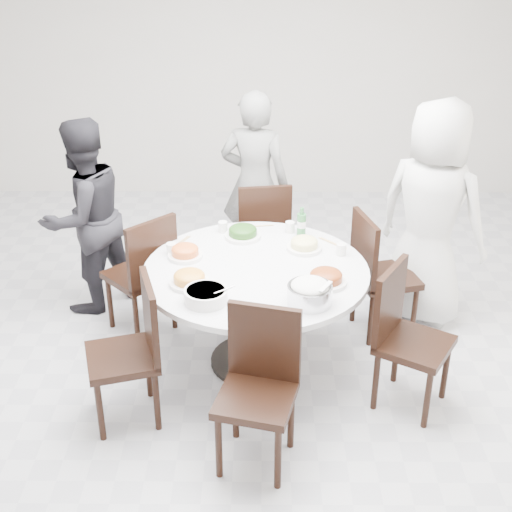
{
  "coord_description": "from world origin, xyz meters",
  "views": [
    {
      "loc": [
        0.16,
        -4.32,
        2.99
      ],
      "look_at": [
        0.13,
        -0.13,
        0.82
      ],
      "focal_mm": 50.0,
      "sensor_mm": 36.0,
      "label": 1
    }
  ],
  "objects_px": {
    "chair_n": "(262,232)",
    "chair_sw": "(122,355)",
    "beverage_bottle": "(302,222)",
    "diner_right": "(432,214)",
    "soup_bowl": "(206,296)",
    "chair_nw": "(139,272)",
    "chair_se": "(415,342)",
    "chair_ne": "(386,274)",
    "chair_s": "(256,396)",
    "rice_bowl": "(310,294)",
    "dining_table": "(256,317)",
    "diner_left": "(85,217)",
    "diner_middle": "(255,184)"
  },
  "relations": [
    {
      "from": "dining_table",
      "to": "diner_left",
      "type": "xyz_separation_m",
      "value": [
        -1.31,
        0.79,
        0.39
      ]
    },
    {
      "from": "dining_table",
      "to": "chair_se",
      "type": "bearing_deg",
      "value": -23.86
    },
    {
      "from": "chair_n",
      "to": "rice_bowl",
      "type": "bearing_deg",
      "value": 92.33
    },
    {
      "from": "chair_se",
      "to": "soup_bowl",
      "type": "bearing_deg",
      "value": 120.42
    },
    {
      "from": "chair_nw",
      "to": "diner_middle",
      "type": "relative_size",
      "value": 0.6
    },
    {
      "from": "dining_table",
      "to": "diner_middle",
      "type": "height_order",
      "value": "diner_middle"
    },
    {
      "from": "chair_s",
      "to": "rice_bowl",
      "type": "relative_size",
      "value": 3.45
    },
    {
      "from": "dining_table",
      "to": "chair_s",
      "type": "height_order",
      "value": "chair_s"
    },
    {
      "from": "chair_se",
      "to": "soup_bowl",
      "type": "relative_size",
      "value": 3.56
    },
    {
      "from": "chair_s",
      "to": "beverage_bottle",
      "type": "bearing_deg",
      "value": 92.23
    },
    {
      "from": "chair_sw",
      "to": "soup_bowl",
      "type": "bearing_deg",
      "value": 92.14
    },
    {
      "from": "chair_n",
      "to": "chair_s",
      "type": "distance_m",
      "value": 2.13
    },
    {
      "from": "diner_middle",
      "to": "diner_left",
      "type": "bearing_deg",
      "value": 37.27
    },
    {
      "from": "diner_right",
      "to": "beverage_bottle",
      "type": "xyz_separation_m",
      "value": [
        -0.96,
        -0.15,
        0.0
      ]
    },
    {
      "from": "dining_table",
      "to": "chair_nw",
      "type": "height_order",
      "value": "chair_nw"
    },
    {
      "from": "chair_nw",
      "to": "chair_se",
      "type": "distance_m",
      "value": 2.06
    },
    {
      "from": "rice_bowl",
      "to": "soup_bowl",
      "type": "relative_size",
      "value": 1.03
    },
    {
      "from": "diner_left",
      "to": "diner_right",
      "type": "bearing_deg",
      "value": 128.05
    },
    {
      "from": "chair_sw",
      "to": "chair_s",
      "type": "height_order",
      "value": "same"
    },
    {
      "from": "chair_ne",
      "to": "chair_se",
      "type": "height_order",
      "value": "same"
    },
    {
      "from": "chair_nw",
      "to": "chair_se",
      "type": "xyz_separation_m",
      "value": [
        1.86,
        -0.89,
        0.0
      ]
    },
    {
      "from": "chair_s",
      "to": "rice_bowl",
      "type": "bearing_deg",
      "value": 73.91
    },
    {
      "from": "rice_bowl",
      "to": "diner_right",
      "type": "bearing_deg",
      "value": 48.45
    },
    {
      "from": "soup_bowl",
      "to": "dining_table",
      "type": "bearing_deg",
      "value": 54.25
    },
    {
      "from": "dining_table",
      "to": "chair_sw",
      "type": "relative_size",
      "value": 1.58
    },
    {
      "from": "chair_nw",
      "to": "chair_n",
      "type": "bearing_deg",
      "value": 173.54
    },
    {
      "from": "diner_right",
      "to": "beverage_bottle",
      "type": "bearing_deg",
      "value": 44.74
    },
    {
      "from": "chair_n",
      "to": "chair_nw",
      "type": "bearing_deg",
      "value": 29.73
    },
    {
      "from": "chair_ne",
      "to": "chair_se",
      "type": "distance_m",
      "value": 0.87
    },
    {
      "from": "diner_left",
      "to": "soup_bowl",
      "type": "relative_size",
      "value": 5.74
    },
    {
      "from": "chair_ne",
      "to": "diner_middle",
      "type": "relative_size",
      "value": 0.6
    },
    {
      "from": "chair_se",
      "to": "diner_left",
      "type": "xyz_separation_m",
      "value": [
        -2.31,
        1.24,
        0.29
      ]
    },
    {
      "from": "soup_bowl",
      "to": "beverage_bottle",
      "type": "distance_m",
      "value": 1.11
    },
    {
      "from": "chair_ne",
      "to": "chair_n",
      "type": "height_order",
      "value": "same"
    },
    {
      "from": "dining_table",
      "to": "rice_bowl",
      "type": "xyz_separation_m",
      "value": [
        0.33,
        -0.43,
        0.43
      ]
    },
    {
      "from": "chair_ne",
      "to": "chair_s",
      "type": "bearing_deg",
      "value": 131.3
    },
    {
      "from": "diner_right",
      "to": "soup_bowl",
      "type": "bearing_deg",
      "value": 69.79
    },
    {
      "from": "chair_sw",
      "to": "beverage_bottle",
      "type": "height_order",
      "value": "beverage_bottle"
    },
    {
      "from": "dining_table",
      "to": "beverage_bottle",
      "type": "bearing_deg",
      "value": 57.15
    },
    {
      "from": "chair_nw",
      "to": "rice_bowl",
      "type": "bearing_deg",
      "value": 99.32
    },
    {
      "from": "chair_n",
      "to": "chair_ne",
      "type": "bearing_deg",
      "value": 133.79
    },
    {
      "from": "beverage_bottle",
      "to": "dining_table",
      "type": "bearing_deg",
      "value": -122.85
    },
    {
      "from": "chair_s",
      "to": "diner_left",
      "type": "height_order",
      "value": "diner_left"
    },
    {
      "from": "rice_bowl",
      "to": "beverage_bottle",
      "type": "xyz_separation_m",
      "value": [
        -0.0,
        0.93,
        0.05
      ]
    },
    {
      "from": "chair_nw",
      "to": "rice_bowl",
      "type": "height_order",
      "value": "chair_nw"
    },
    {
      "from": "beverage_bottle",
      "to": "diner_right",
      "type": "bearing_deg",
      "value": 8.93
    },
    {
      "from": "chair_n",
      "to": "beverage_bottle",
      "type": "distance_m",
      "value": 0.81
    },
    {
      "from": "chair_n",
      "to": "chair_sw",
      "type": "xyz_separation_m",
      "value": [
        -0.85,
        -1.74,
        0.0
      ]
    },
    {
      "from": "dining_table",
      "to": "rice_bowl",
      "type": "relative_size",
      "value": 5.45
    },
    {
      "from": "chair_ne",
      "to": "chair_sw",
      "type": "xyz_separation_m",
      "value": [
        -1.76,
        -1.02,
        0.0
      ]
    }
  ]
}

